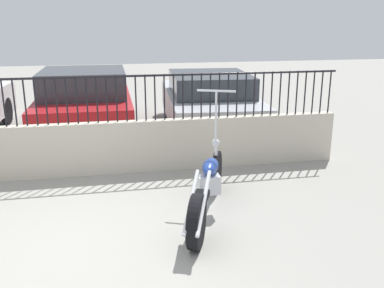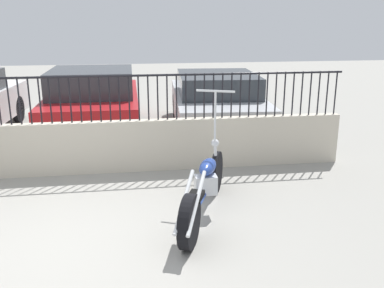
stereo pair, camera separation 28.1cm
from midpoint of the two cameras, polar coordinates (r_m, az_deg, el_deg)
The scene contains 6 objects.
ground_plane at distance 5.03m, azimuth -18.14°, elevation -13.43°, with size 40.00×40.00×0.00m, color gray.
low_wall at distance 7.09m, azimuth -16.36°, elevation -0.74°, with size 8.80×0.18×0.85m.
fence_railing at distance 6.89m, azimuth -16.96°, elevation 6.48°, with size 8.80×0.04×0.74m.
motorcycle_blue at distance 5.33m, azimuth 0.46°, elevation -6.23°, with size 1.01×2.16×1.53m.
car_red at distance 9.60m, azimuth -14.86°, elevation 5.44°, with size 1.93×3.94×1.41m.
car_silver at distance 9.48m, azimuth 1.37°, elevation 5.65°, with size 2.09×4.31×1.31m.
Camera 1 is at (0.55, -4.33, 2.43)m, focal length 40.00 mm.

